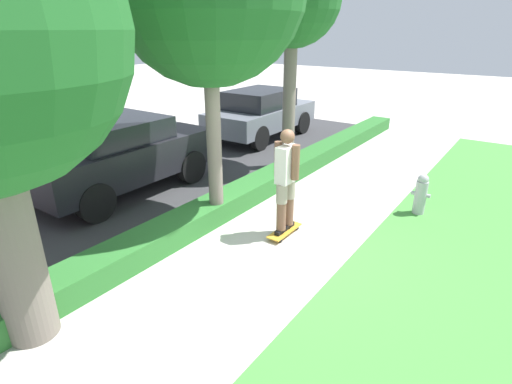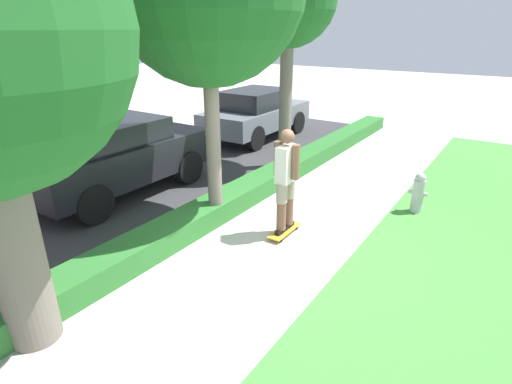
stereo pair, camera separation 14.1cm
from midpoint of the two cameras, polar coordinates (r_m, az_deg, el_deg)
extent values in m
plane|color=#BCB7AD|center=(6.41, 4.02, -8.32)|extent=(60.00, 60.00, 0.00)
cube|color=#47933D|center=(5.75, 31.49, -15.98)|extent=(18.43, 4.00, 0.01)
cube|color=#38383A|center=(9.08, -19.15, 0.02)|extent=(18.43, 5.00, 0.01)
cube|color=#2D702D|center=(7.18, -6.89, -3.20)|extent=(18.43, 0.60, 0.38)
cube|color=gold|center=(6.84, 4.69, -5.52)|extent=(0.77, 0.24, 0.02)
cylinder|color=black|center=(7.03, 6.42, -5.18)|extent=(0.06, 0.04, 0.06)
cylinder|color=black|center=(7.10, 5.16, -4.81)|extent=(0.06, 0.04, 0.06)
cylinder|color=black|center=(6.62, 4.17, -6.92)|extent=(0.06, 0.04, 0.06)
cylinder|color=black|center=(6.71, 2.85, -6.49)|extent=(0.06, 0.04, 0.06)
cube|color=black|center=(6.73, 4.16, -5.58)|extent=(0.26, 0.09, 0.07)
cylinder|color=brown|center=(6.53, 4.27, -2.17)|extent=(0.16, 0.16, 0.81)
cylinder|color=gray|center=(6.44, 4.33, -0.20)|extent=(0.18, 0.18, 0.32)
cube|color=black|center=(6.92, 5.23, -4.79)|extent=(0.26, 0.09, 0.07)
cylinder|color=brown|center=(6.73, 5.36, -1.46)|extent=(0.16, 0.16, 0.81)
cylinder|color=gray|center=(6.63, 5.44, 0.47)|extent=(0.18, 0.18, 0.32)
cube|color=silver|center=(6.38, 5.03, 3.98)|extent=(0.39, 0.21, 0.60)
cylinder|color=brown|center=(6.28, 6.31, 4.22)|extent=(0.13, 0.13, 0.56)
cylinder|color=brown|center=(6.44, 3.81, 4.75)|extent=(0.13, 0.13, 0.56)
sphere|color=brown|center=(6.25, 5.17, 7.89)|extent=(0.23, 0.23, 0.23)
cylinder|color=#70665B|center=(4.87, -30.89, -5.92)|extent=(0.54, 0.54, 2.44)
cylinder|color=#70665B|center=(6.78, -5.43, 7.38)|extent=(0.25, 0.25, 3.05)
cylinder|color=#70665B|center=(9.84, 5.18, 12.86)|extent=(0.31, 0.31, 3.31)
cube|color=black|center=(8.90, -18.57, 4.72)|extent=(3.97, 1.94, 0.75)
cube|color=black|center=(8.68, -19.67, 8.26)|extent=(2.07, 1.70, 0.44)
cylinder|color=black|center=(9.12, -8.82, 3.59)|extent=(0.74, 0.23, 0.74)
cylinder|color=black|center=(10.38, -15.89, 5.31)|extent=(0.74, 0.23, 0.74)
cylinder|color=black|center=(7.69, -21.49, -1.40)|extent=(0.74, 0.23, 0.74)
cylinder|color=black|center=(9.15, -27.70, 1.26)|extent=(0.74, 0.23, 0.74)
cube|color=slate|center=(12.84, 1.11, 10.69)|extent=(4.01, 1.78, 0.62)
cube|color=black|center=(12.64, 0.82, 13.17)|extent=(2.09, 1.54, 0.54)
cylinder|color=black|center=(13.54, 6.92, 9.80)|extent=(0.72, 0.21, 0.72)
cylinder|color=black|center=(14.34, 1.28, 10.67)|extent=(0.72, 0.21, 0.72)
cylinder|color=black|center=(11.49, 0.88, 7.70)|extent=(0.72, 0.21, 0.72)
cylinder|color=black|center=(12.43, -5.21, 8.74)|extent=(0.72, 0.21, 0.72)
cylinder|color=#ADADB2|center=(8.11, 22.87, -0.75)|extent=(0.22, 0.22, 0.65)
sphere|color=#ADADB2|center=(7.98, 23.26, 1.67)|extent=(0.20, 0.20, 0.20)
cylinder|color=#ADADB2|center=(8.07, 23.68, -0.50)|extent=(0.08, 0.13, 0.08)
cylinder|color=#ADADB2|center=(8.10, 22.20, -0.16)|extent=(0.08, 0.13, 0.08)
camera|label=1|loc=(0.07, 90.62, -0.26)|focal=28.00mm
camera|label=2|loc=(0.07, -89.38, 0.26)|focal=28.00mm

